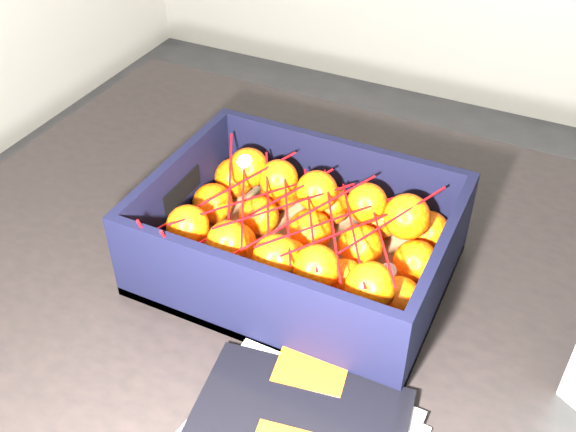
% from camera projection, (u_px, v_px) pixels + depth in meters
% --- Properties ---
extents(table, '(1.21, 0.81, 0.75)m').
position_uv_depth(table, '(359.00, 337.00, 0.90)').
color(table, black).
rests_on(table, ground).
extents(produce_crate, '(0.36, 0.27, 0.12)m').
position_uv_depth(produce_crate, '(299.00, 247.00, 0.83)').
color(produce_crate, olive).
rests_on(produce_crate, table).
extents(clementine_heap, '(0.34, 0.25, 0.10)m').
position_uv_depth(clementine_heap, '(301.00, 240.00, 0.82)').
color(clementine_heap, '#FF4F05').
rests_on(clementine_heap, produce_crate).
extents(mesh_net, '(0.29, 0.24, 0.09)m').
position_uv_depth(mesh_net, '(290.00, 213.00, 0.79)').
color(mesh_net, red).
rests_on(mesh_net, clementine_heap).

